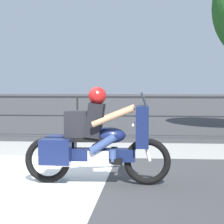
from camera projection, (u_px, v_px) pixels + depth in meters
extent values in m
plane|color=#38383A|center=(28.00, 179.00, 7.46)|extent=(120.00, 120.00, 0.00)
cube|color=#99968E|center=(66.00, 149.00, 10.84)|extent=(44.00, 2.40, 0.01)
cube|color=silver|center=(3.00, 181.00, 7.29)|extent=(3.44, 6.00, 0.01)
cube|color=black|center=(77.00, 97.00, 12.55)|extent=(36.00, 0.04, 0.06)
cube|color=black|center=(77.00, 116.00, 12.58)|extent=(36.00, 0.03, 0.04)
cylinder|color=black|center=(77.00, 118.00, 12.59)|extent=(0.05, 0.05, 1.27)
torus|color=black|center=(147.00, 162.00, 6.99)|extent=(0.75, 0.11, 0.75)
torus|color=black|center=(48.00, 160.00, 7.13)|extent=(0.75, 0.11, 0.75)
cube|color=#141E47|center=(97.00, 155.00, 7.05)|extent=(1.24, 0.22, 0.20)
cube|color=silver|center=(99.00, 158.00, 7.05)|extent=(0.34, 0.26, 0.26)
ellipsoid|color=#141E47|center=(109.00, 135.00, 7.01)|extent=(0.54, 0.30, 0.26)
cube|color=black|center=(87.00, 139.00, 7.05)|extent=(0.72, 0.28, 0.08)
cube|color=#141E47|center=(143.00, 126.00, 6.96)|extent=(0.20, 0.55, 0.65)
cube|color=#1E232B|center=(144.00, 100.00, 6.93)|extent=(0.10, 0.47, 0.24)
cylinder|color=silver|center=(134.00, 123.00, 6.97)|extent=(0.04, 0.70, 0.04)
cylinder|color=silver|center=(84.00, 164.00, 6.92)|extent=(0.89, 0.09, 0.09)
cube|color=#141E47|center=(55.00, 152.00, 6.86)|extent=(0.48, 0.28, 0.39)
cube|color=#141E47|center=(61.00, 147.00, 7.34)|extent=(0.48, 0.28, 0.39)
cylinder|color=silver|center=(146.00, 144.00, 6.97)|extent=(0.19, 0.06, 0.56)
cube|color=black|center=(95.00, 120.00, 7.02)|extent=(0.31, 0.36, 0.57)
sphere|color=tan|center=(97.00, 97.00, 6.99)|extent=(0.23, 0.23, 0.23)
sphere|color=#B21919|center=(97.00, 96.00, 6.99)|extent=(0.29, 0.29, 0.29)
cylinder|color=#33477A|center=(103.00, 144.00, 6.88)|extent=(0.44, 0.13, 0.34)
cylinder|color=#33477A|center=(113.00, 156.00, 6.88)|extent=(0.11, 0.11, 0.19)
cube|color=black|center=(116.00, 161.00, 6.88)|extent=(0.20, 0.10, 0.09)
cylinder|color=#33477A|center=(105.00, 141.00, 7.18)|extent=(0.44, 0.13, 0.34)
cylinder|color=#33477A|center=(114.00, 153.00, 7.18)|extent=(0.11, 0.11, 0.19)
cube|color=black|center=(117.00, 158.00, 7.18)|extent=(0.20, 0.10, 0.09)
cylinder|color=tan|center=(113.00, 117.00, 6.69)|extent=(0.66, 0.09, 0.33)
cylinder|color=tan|center=(116.00, 114.00, 7.28)|extent=(0.66, 0.09, 0.33)
cube|color=black|center=(77.00, 124.00, 7.05)|extent=(0.36, 0.28, 0.42)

